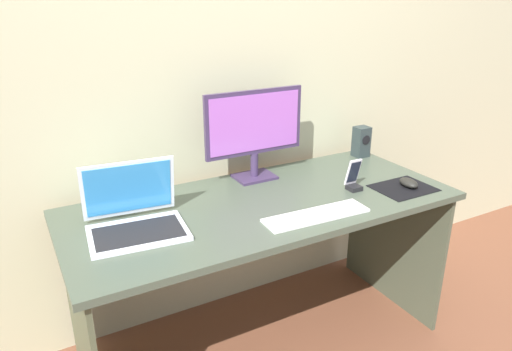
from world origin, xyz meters
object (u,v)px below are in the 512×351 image
Objects in this scene: mouse at (409,183)px; phone_in_dock at (354,179)px; monitor at (254,129)px; keyboard_external at (316,215)px; speaker_right at (361,142)px; fishbowl at (116,191)px; laptop at (135,218)px.

phone_in_dock reaches higher than mouse.
mouse is at bearing -38.34° from monitor.
keyboard_external is (0.01, -0.46, -0.23)m from monitor.
monitor is 3.45× the size of phone_in_dock.
speaker_right reaches higher than keyboard_external.
speaker_right is at bearing 0.68° from fishbowl.
keyboard_external is at bearing -35.28° from fishbowl.
monitor is 0.71m from mouse.
fishbowl is (-0.01, 0.23, 0.02)m from laptop.
speaker_right reaches higher than mouse.
monitor is 0.48m from phone_in_dock.
laptop is 0.86× the size of keyboard_external.
mouse is at bearing -23.52° from phone_in_dock.
phone_in_dock is at bearing 163.12° from mouse.
phone_in_dock is (-0.23, 0.10, 0.03)m from mouse.
monitor is 0.65m from speaker_right.
monitor is 0.69m from laptop.
monitor is at bearing 133.51° from phone_in_dock.
mouse is (-0.09, -0.43, -0.06)m from speaker_right.
laptop is at bearing -168.90° from speaker_right.
phone_in_dock is (0.29, 0.14, 0.04)m from keyboard_external.
phone_in_dock is (0.31, -0.32, -0.18)m from monitor.
phone_in_dock is (0.94, -0.31, -0.02)m from fishbowl.
monitor is at bearing 21.21° from laptop.
keyboard_external is at bearing -142.64° from speaker_right.
speaker_right is 0.78m from keyboard_external.
phone_in_dock is at bearing 28.18° from keyboard_external.
laptop is 3.63× the size of mouse.
speaker_right is 1.27m from laptop.
fishbowl reaches higher than keyboard_external.
keyboard_external is 0.33m from phone_in_dock.
fishbowl reaches higher than mouse.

